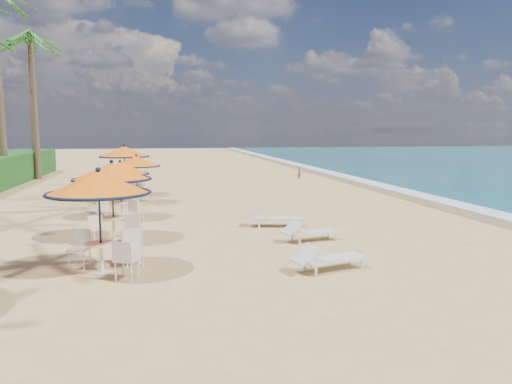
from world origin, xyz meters
The scene contains 14 objects.
ground centered at (0.00, 0.00, 0.00)m, with size 160.00×160.00×0.00m, color tan.
foam_strip centered at (9.30, 10.00, 0.00)m, with size 1.20×140.00×0.04m, color white.
wetsand_band centered at (8.40, 10.00, 0.00)m, with size 1.40×140.00×0.02m, color olive.
station_0 centered at (-4.99, -0.32, 1.80)m, with size 2.37×2.37×2.47m.
station_1 centered at (-5.05, 3.17, 1.86)m, with size 2.33×2.33×2.43m.
station_2 centered at (-5.10, 6.92, 1.68)m, with size 2.12×2.12×2.21m.
station_3 centered at (-4.70, 11.00, 1.63)m, with size 2.14×2.14×2.23m.
station_4 centered at (-5.32, 13.83, 1.91)m, with size 2.50×2.51×2.61m.
lounger_near centered at (0.16, -1.14, 0.31)m, with size 1.94×1.07×0.67m.
lounger_mid centered at (0.67, 1.97, 0.30)m, with size 1.87×0.94×0.64m.
lounger_far centered at (0.13, 4.39, 0.33)m, with size 2.05×0.99×0.70m.
palm_6 centered at (-11.74, 23.69, 8.85)m, with size 5.00×5.00×9.68m.
palm_7 centered at (-12.55, 26.62, 8.98)m, with size 5.00×5.00×9.81m.
person centered at (5.58, 20.36, 0.46)m, with size 0.34×0.22×0.92m, color #8D5C48.
Camera 1 is at (-3.64, -12.05, 3.29)m, focal length 35.00 mm.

